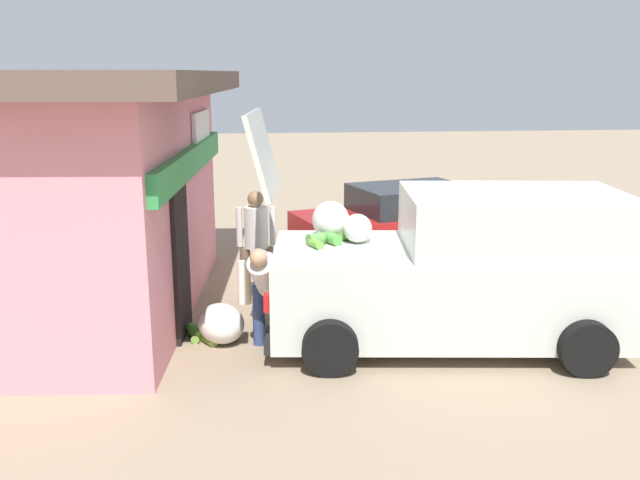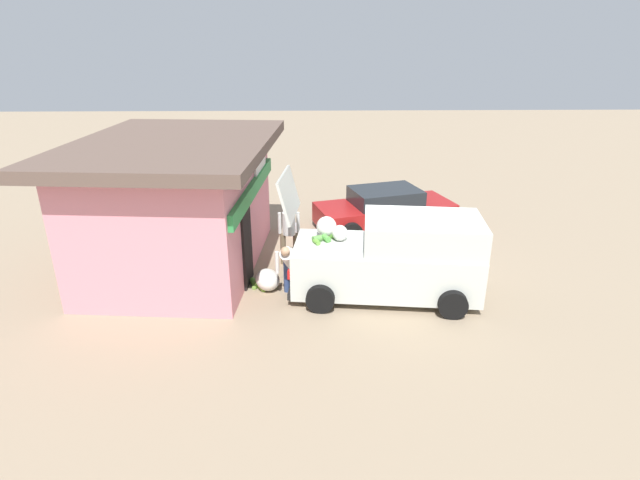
# 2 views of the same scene
# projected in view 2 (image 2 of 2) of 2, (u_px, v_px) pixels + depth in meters

# --- Properties ---
(ground_plane) EXTENTS (60.00, 60.00, 0.00)m
(ground_plane) POSITION_uv_depth(u_px,v_px,m) (384.00, 268.00, 13.37)
(ground_plane) COLOR gray
(storefront_bar) EXTENTS (6.77, 5.21, 3.35)m
(storefront_bar) POSITION_uv_depth(u_px,v_px,m) (179.00, 203.00, 12.95)
(storefront_bar) COLOR pink
(storefront_bar) RESTS_ON ground_plane
(delivery_van) EXTENTS (2.57, 4.68, 2.89)m
(delivery_van) POSITION_uv_depth(u_px,v_px,m) (393.00, 257.00, 11.70)
(delivery_van) COLOR silver
(delivery_van) RESTS_ON ground_plane
(parked_sedan) EXTENTS (2.99, 4.60, 1.28)m
(parked_sedan) POSITION_uv_depth(u_px,v_px,m) (385.00, 209.00, 15.98)
(parked_sedan) COLOR maroon
(parked_sedan) RESTS_ON ground_plane
(vendor_standing) EXTENTS (0.36, 0.57, 1.68)m
(vendor_standing) POSITION_uv_depth(u_px,v_px,m) (289.00, 230.00, 13.30)
(vendor_standing) COLOR #726047
(vendor_standing) RESTS_ON ground_plane
(customer_bending) EXTENTS (0.71, 0.64, 1.37)m
(customer_bending) POSITION_uv_depth(u_px,v_px,m) (290.00, 264.00, 11.67)
(customer_bending) COLOR navy
(customer_bending) RESTS_ON ground_plane
(unloaded_banana_pile) EXTENTS (0.88, 0.86, 0.48)m
(unloaded_banana_pile) POSITION_uv_depth(u_px,v_px,m) (267.00, 280.00, 12.23)
(unloaded_banana_pile) COLOR silver
(unloaded_banana_pile) RESTS_ON ground_plane
(paint_bucket) EXTENTS (0.28, 0.28, 0.38)m
(paint_bucket) POSITION_uv_depth(u_px,v_px,m) (295.00, 230.00, 15.47)
(paint_bucket) COLOR silver
(paint_bucket) RESTS_ON ground_plane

